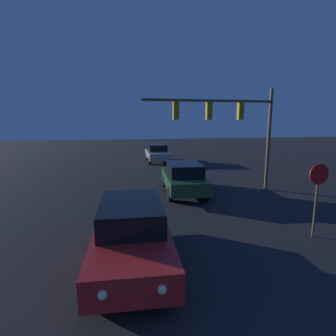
% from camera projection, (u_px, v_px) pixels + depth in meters
% --- Properties ---
extents(car_near, '(2.19, 4.97, 1.65)m').
position_uv_depth(car_near, '(132.00, 231.00, 7.16)').
color(car_near, '#B21E1E').
rests_on(car_near, ground_plane).
extents(car_mid, '(2.34, 5.01, 1.65)m').
position_uv_depth(car_mid, '(184.00, 177.00, 14.14)').
color(car_mid, '#1E4728').
rests_on(car_mid, ground_plane).
extents(car_far, '(2.09, 4.93, 1.65)m').
position_uv_depth(car_far, '(157.00, 153.00, 25.27)').
color(car_far, '#99999E').
rests_on(car_far, ground_plane).
extents(traffic_signal_mast, '(7.08, 0.30, 5.54)m').
position_uv_depth(traffic_signal_mast, '(232.00, 120.00, 13.80)').
color(traffic_signal_mast, brown).
rests_on(traffic_signal_mast, ground_plane).
extents(stop_sign, '(0.69, 0.07, 2.49)m').
position_uv_depth(stop_sign, '(318.00, 187.00, 8.52)').
color(stop_sign, brown).
rests_on(stop_sign, ground_plane).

